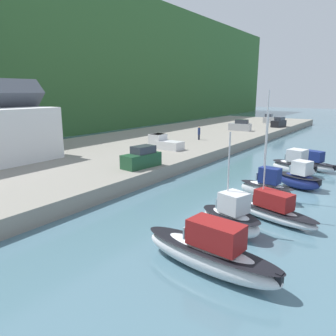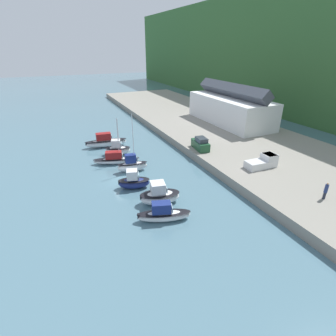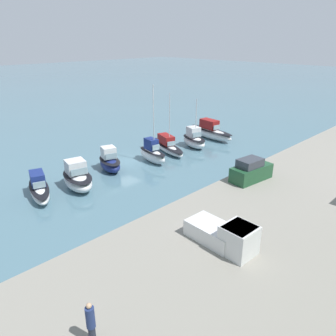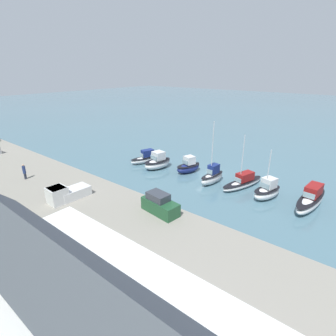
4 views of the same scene
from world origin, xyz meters
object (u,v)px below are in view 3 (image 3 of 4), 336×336
moored_boat_4 (110,162)px  moored_boat_6 (39,188)px  moored_boat_0 (211,132)px  parked_car_3 (251,171)px  moored_boat_2 (167,146)px  moored_boat_3 (152,153)px  moored_boat_1 (194,140)px  person_on_quay (91,322)px  pickup_truck_0 (226,235)px  moored_boat_5 (77,178)px

moored_boat_4 → moored_boat_6: moored_boat_4 is taller
moored_boat_0 → parked_car_3: parked_car_3 is taller
moored_boat_2 → moored_boat_3: size_ratio=0.85×
moored_boat_1 → moored_boat_3: (7.79, 0.28, 0.05)m
moored_boat_0 → moored_boat_1: (4.86, 1.03, 0.02)m
moored_boat_6 → moored_boat_2: bearing=-159.5°
person_on_quay → moored_boat_3: bearing=-137.9°
moored_boat_2 → pickup_truck_0: bearing=71.7°
moored_boat_6 → parked_car_3: (-14.48, 13.40, 1.46)m
moored_boat_6 → moored_boat_3: bearing=-165.2°
moored_boat_1 → moored_boat_6: (21.36, -0.40, -0.20)m
moored_boat_5 → moored_boat_6: size_ratio=0.86×
pickup_truck_0 → person_on_quay: 9.94m
moored_boat_1 → moored_boat_2: size_ratio=0.85×
moored_boat_4 → moored_boat_5: bearing=36.1°
moored_boat_5 → parked_car_3: size_ratio=1.22×
moored_boat_2 → moored_boat_6: 17.59m
parked_car_3 → moored_boat_1: bearing=159.0°
moored_boat_3 → moored_boat_2: bearing=-151.7°
moored_boat_3 → moored_boat_4: 5.30m
moored_boat_0 → moored_boat_3: (12.65, 1.31, 0.07)m
moored_boat_3 → moored_boat_1: bearing=-170.9°
pickup_truck_0 → person_on_quay: bearing=3.0°
moored_boat_1 → moored_boat_2: bearing=-2.1°
moored_boat_6 → moored_boat_5: bearing=-178.4°
moored_boat_0 → pickup_truck_0: pickup_truck_0 is taller
moored_boat_1 → moored_boat_0: bearing=-151.4°
moored_boat_0 → person_on_quay: 37.09m
moored_boat_2 → moored_boat_0: bearing=-164.7°
moored_boat_4 → person_on_quay: (14.18, 18.86, 1.48)m
moored_boat_3 → moored_boat_5: size_ratio=1.70×
moored_boat_1 → moored_boat_5: size_ratio=1.23×
moored_boat_4 → moored_boat_6: 8.48m
moored_boat_5 → parked_car_3: 16.64m
moored_boat_3 → moored_boat_6: (13.57, -0.68, -0.25)m
moored_boat_5 → pickup_truck_0: (-0.75, 17.03, 1.12)m
moored_boat_3 → moored_boat_5: 10.12m
person_on_quay → moored_boat_5: bearing=-118.2°
moored_boat_5 → person_on_quay: person_on_quay is taller
moored_boat_5 → person_on_quay: size_ratio=2.49×
person_on_quay → moored_boat_0: bearing=-149.6°
moored_boat_1 → parked_car_3: 14.76m
parked_car_3 → moored_boat_0: bearing=147.0°
moored_boat_1 → moored_boat_3: size_ratio=0.72×
moored_boat_5 → pickup_truck_0: size_ratio=1.11×
moored_boat_2 → moored_boat_5: moored_boat_2 is taller
moored_boat_4 → moored_boat_2: bearing=-161.7°
moored_boat_4 → moored_boat_6: bearing=22.1°
parked_car_3 → pickup_truck_0: size_ratio=0.91×
moored_boat_3 → moored_boat_4: size_ratio=1.96×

